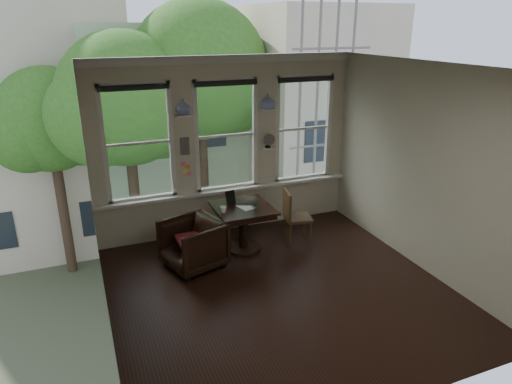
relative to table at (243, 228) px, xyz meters
name	(u,v)px	position (x,y,z in m)	size (l,w,h in m)	color
ground	(280,290)	(0.04, -1.33, -0.38)	(4.50, 4.50, 0.00)	black
ceiling	(284,67)	(0.04, -1.33, 2.62)	(4.50, 4.50, 0.00)	silver
wall_back	(226,147)	(0.04, 0.92, 1.12)	(4.50, 4.50, 0.00)	beige
wall_front	(395,272)	(0.04, -3.58, 1.12)	(4.50, 4.50, 0.00)	beige
wall_left	(96,214)	(-2.21, -1.33, 1.12)	(4.50, 4.50, 0.00)	beige
wall_right	(423,169)	(2.29, -1.33, 1.12)	(4.50, 4.50, 0.00)	beige
window_left	(138,143)	(-1.41, 0.92, 1.32)	(1.10, 0.12, 1.90)	white
window_center	(226,135)	(0.04, 0.92, 1.32)	(1.10, 0.12, 1.90)	white
window_right	(302,128)	(1.49, 0.92, 1.32)	(1.10, 0.12, 1.90)	white
shelf_left	(183,116)	(-0.69, 0.82, 1.73)	(0.26, 0.16, 0.03)	white
shelf_right	(268,110)	(0.76, 0.82, 1.73)	(0.26, 0.16, 0.03)	white
intercom	(185,146)	(-0.69, 0.85, 1.23)	(0.14, 0.06, 0.28)	#59544F
sticky_notes	(186,167)	(-0.69, 0.86, 0.88)	(0.16, 0.01, 0.24)	pink
desk_fan	(268,143)	(0.76, 0.80, 1.16)	(0.20, 0.20, 0.24)	#59544F
vase_left	(183,107)	(-0.69, 0.82, 1.86)	(0.24, 0.24, 0.25)	white
vase_right	(268,101)	(0.76, 0.82, 1.86)	(0.24, 0.24, 0.25)	white
table	(243,228)	(0.00, 0.00, 0.00)	(0.90, 0.90, 0.75)	black
armchair_left	(193,244)	(-0.89, -0.24, 0.00)	(0.80, 0.82, 0.75)	black
cushion_red	(193,240)	(-0.89, -0.24, 0.08)	(0.45, 0.45, 0.06)	maroon
side_chair_right	(298,217)	(0.93, -0.09, 0.09)	(0.42, 0.42, 0.92)	#3F2816
laptop	(248,204)	(0.09, 0.05, 0.39)	(0.30, 0.19, 0.02)	black
mug	(223,210)	(-0.36, -0.10, 0.42)	(0.11, 0.11, 0.10)	white
drinking_glass	(255,206)	(0.15, -0.12, 0.42)	(0.11, 0.11, 0.09)	white
tablet	(230,197)	(-0.14, 0.20, 0.48)	(0.16, 0.02, 0.22)	black
papers	(246,207)	(0.04, -0.02, 0.38)	(0.22, 0.30, 0.00)	silver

